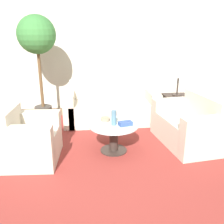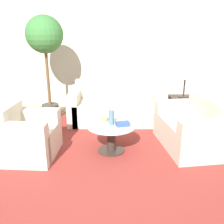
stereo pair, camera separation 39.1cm
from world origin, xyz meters
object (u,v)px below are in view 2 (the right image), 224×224
Objects in this scene: bowl at (105,119)px; book_stack at (123,124)px; table_lamp at (186,73)px; vase at (112,118)px; coffee_table at (112,134)px; sofa_main at (116,108)px; armchair at (27,138)px; loveseat at (193,130)px; potted_plant at (46,42)px.

book_stack is (0.28, -0.22, 0.00)m from bowl.
vase is (-1.39, -1.19, -0.46)m from table_lamp.
vase is at bearing -72.02° from coffee_table.
table_lamp is at bearing 33.90° from bowl.
bowl is (-0.19, -1.16, 0.18)m from sofa_main.
loveseat is (2.51, 0.31, -0.00)m from armchair.
loveseat is 1.39m from bowl.
vase is at bearing -49.59° from potted_plant.
armchair is 0.67× the size of loveseat.
armchair is at bearing -153.15° from table_lamp.
coffee_table is at bearing -139.53° from table_lamp.
loveseat is at bearing -79.69° from armchair.
sofa_main is 1.35m from coffee_table.
book_stack is at bearing -13.08° from vase.
loveseat is (1.19, -1.18, 0.00)m from sofa_main.
loveseat is 1.28m from coffee_table.
sofa_main is 2.12× the size of armchair.
loveseat is at bearing -4.48° from book_stack.
coffee_table is 1.96m from table_lamp.
table_lamp is (0.11, 1.02, 0.72)m from loveseat.
potted_plant is 2.21m from vase.
book_stack is at bearing -82.58° from armchair.
sofa_main is 1.19m from bowl.
bowl is at bearing -70.62° from armchair.
loveseat reaches higher than armchair.
book_stack is at bearing -46.81° from potted_plant.
potted_plant is 9.37× the size of book_stack.
table_lamp is at bearing 40.47° from coffee_table.
sofa_main is 1.40m from book_stack.
book_stack is at bearing -87.27° from loveseat.
armchair reaches higher than coffee_table.
table_lamp is (1.39, 1.18, 0.73)m from coffee_table.
coffee_table is 0.27m from vase.
book_stack is (0.17, -0.04, -0.08)m from vase.
coffee_table is 2.34m from potted_plant.
coffee_table is at bearing -79.98° from armchair.
coffee_table is 5.17× the size of bowl.
loveseat is 1.76× the size of coffee_table.
bowl is at bearing -99.39° from sofa_main.
loveseat is 5.95× the size of book_stack.
potted_plant is 2.38m from book_stack.
sofa_main is at bearing -142.73° from loveseat.
armchair is at bearing -173.30° from coffee_table.
potted_plant is at bearing -125.48° from loveseat.
sofa_main reaches higher than armchair.
potted_plant reaches higher than table_lamp.
bowl is (1.13, 0.33, 0.17)m from armchair.
sofa_main is 1.50m from table_lamp.
table_lamp is 1.88m from bowl.
loveseat is at bearing 7.27° from coffee_table.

